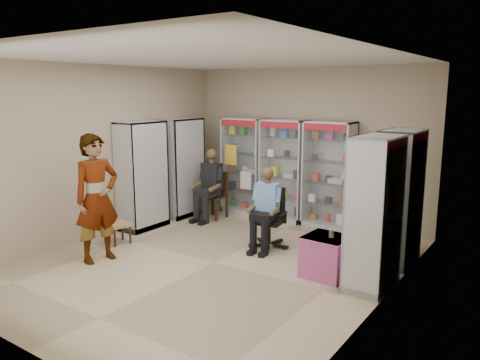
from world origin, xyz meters
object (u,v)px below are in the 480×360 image
Objects in this scene: pink_trunk at (327,256)px; standing_man at (97,198)px; cabinet_left_near at (142,176)px; cabinet_right_near at (374,213)px; wooden_chair at (214,195)px; cabinet_back_mid at (284,170)px; woven_stool_a at (372,248)px; seated_shopkeeper at (268,211)px; woven_stool_b at (119,233)px; office_chair at (269,218)px; cabinet_back_right at (329,175)px; cabinet_back_left at (245,166)px; cabinet_left_far at (182,168)px; cabinet_right_far at (399,197)px.

standing_man reaches higher than pink_trunk.
cabinet_left_near is at bearing 34.39° from standing_man.
wooden_chair is at bearing 68.36° from cabinet_right_near.
woven_stool_a is at bearing -28.66° from cabinet_back_mid.
standing_man is (-1.81, -1.94, 0.34)m from seated_shopkeeper.
office_chair is at bearing 30.30° from woven_stool_b.
cabinet_back_right is at bearing 71.21° from office_chair.
cabinet_left_far is at bearing -135.00° from cabinet_back_left.
woven_stool_b is (-3.50, -0.68, -0.11)m from pink_trunk.
cabinet_right_near is 4.00m from standing_man.
office_chair is (2.53, 0.39, -0.50)m from cabinet_left_near.
cabinet_back_right reaches higher than office_chair.
cabinet_back_mid and cabinet_left_near have the same top height.
cabinet_left_far is at bearing 155.79° from office_chair.
woven_stool_a is at bearing -8.24° from wooden_chair.
cabinet_back_right is 4.20m from standing_man.
cabinet_right_far is 2.06m from office_chair.
cabinet_back_right is 2.98m from cabinet_left_far.
cabinet_left_far is 2.68m from office_chair.
woven_stool_a is at bearing 7.77° from seated_shopkeeper.
office_chair reaches higher than pink_trunk.
cabinet_back_mid is 1.00× the size of cabinet_left_near.
cabinet_left_near reaches higher than woven_stool_b.
cabinet_back_mid is at bearing 102.53° from seated_shopkeeper.
cabinet_back_right reaches higher than pink_trunk.
pink_trunk is 1.67× the size of woven_stool_a.
cabinet_left_far is 1.03× the size of standing_man.
cabinet_left_far reaches higher than seated_shopkeeper.
cabinet_back_left is 0.95m from cabinet_back_mid.
wooden_chair is (0.68, 0.20, -0.53)m from cabinet_left_far.
wooden_chair is 2.95m from standing_man.
cabinet_left_far is 2.19m from woven_stool_b.
woven_stool_b is (-0.60, -2.93, -0.82)m from cabinet_back_left.
cabinet_back_mid reaches higher than seated_shopkeeper.
seated_shopkeeper is (1.85, -0.96, 0.16)m from wooden_chair.
seated_shopkeeper is at bearing -100.06° from cabinet_back_right.
wooden_chair is 3.50m from woven_stool_a.
cabinet_back_mid reaches higher than standing_man.
woven_stool_b is (-1.55, -2.93, -0.82)m from cabinet_back_mid.
wooden_chair is 0.48× the size of standing_man.
seated_shopkeeper reaches higher than woven_stool_b.
standing_man reaches higher than office_chair.
cabinet_back_left is at bearing 124.91° from seated_shopkeeper.
cabinet_back_left is at bearing 180.00° from cabinet_back_mid.
cabinet_back_right is 1.97m from woven_stool_a.
cabinet_back_mid is 2.13× the size of wooden_chair.
cabinet_back_mid is at bearing 151.34° from woven_stool_a.
pink_trunk is (1.30, -0.55, -0.34)m from seated_shopkeeper.
cabinet_left_near is 2.58m from seated_shopkeeper.
standing_man is at bearing -89.30° from wooden_chair.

